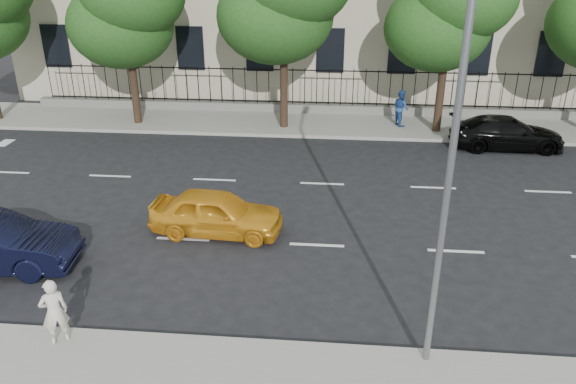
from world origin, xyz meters
name	(u,v)px	position (x,y,z in m)	size (l,w,h in m)	color
ground	(313,294)	(0.00, 0.00, 0.00)	(120.00, 120.00, 0.00)	black
far_sidewalk	(327,124)	(0.00, 14.00, 0.07)	(60.00, 4.00, 0.15)	gray
lane_markings	(320,211)	(0.00, 4.75, 0.01)	(49.60, 4.62, 0.01)	silver
iron_fence	(328,103)	(0.00, 15.70, 0.65)	(30.00, 0.50, 2.20)	slate
street_light	(450,123)	(2.50, -1.77, 5.15)	(0.25, 3.32, 8.05)	slate
yellow_taxi	(217,213)	(-3.05, 3.00, 0.68)	(1.60, 3.98, 1.36)	orange
black_sedan	(507,133)	(7.64, 11.50, 0.68)	(1.90, 4.67, 1.36)	black
woman_near	(54,312)	(-5.42, -2.47, 0.94)	(0.57, 0.38, 1.57)	beige
pedestrian_far	(401,108)	(3.41, 13.88, 0.99)	(0.81, 0.63, 1.67)	navy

